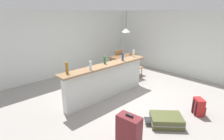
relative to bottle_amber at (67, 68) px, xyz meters
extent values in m
cube|color=gray|center=(1.68, -0.40, -1.17)|extent=(13.00, 13.00, 0.05)
cube|color=silver|center=(1.68, 2.65, 0.11)|extent=(6.60, 0.10, 2.50)
cube|color=silver|center=(4.73, -0.10, 0.11)|extent=(0.10, 6.00, 2.50)
cube|color=silver|center=(1.22, -0.08, -0.66)|extent=(2.80, 0.20, 0.95)
cube|color=#93704C|center=(1.22, -0.08, -0.16)|extent=(2.96, 0.40, 0.05)
cylinder|color=#9E661E|center=(0.00, 0.00, 0.00)|extent=(0.07, 0.07, 0.28)
cylinder|color=silver|center=(0.59, -0.15, -0.03)|extent=(0.06, 0.06, 0.22)
cylinder|color=#2D6B38|center=(1.21, 0.01, -0.03)|extent=(0.07, 0.07, 0.22)
cylinder|color=#284C89|center=(1.85, -0.10, -0.01)|extent=(0.07, 0.07, 0.25)
cylinder|color=silver|center=(2.44, -0.03, -0.02)|extent=(0.06, 0.06, 0.24)
cube|color=brown|center=(3.14, 0.94, -0.42)|extent=(1.10, 0.80, 0.04)
cylinder|color=brown|center=(2.65, 0.60, -0.79)|extent=(0.06, 0.06, 0.70)
cylinder|color=brown|center=(3.63, 0.60, -0.79)|extent=(0.06, 0.06, 0.70)
cylinder|color=brown|center=(2.65, 1.28, -0.79)|extent=(0.06, 0.06, 0.70)
cylinder|color=brown|center=(3.63, 1.28, -0.79)|extent=(0.06, 0.06, 0.70)
cube|color=#9E754C|center=(3.10, 0.36, -0.71)|extent=(0.46, 0.46, 0.04)
cube|color=#9E754C|center=(3.13, 0.54, -0.45)|extent=(0.40, 0.10, 0.48)
cylinder|color=#9E754C|center=(2.92, 0.23, -0.94)|extent=(0.04, 0.04, 0.41)
cylinder|color=#9E754C|center=(3.23, 0.18, -0.94)|extent=(0.04, 0.04, 0.41)
cylinder|color=#9E754C|center=(2.97, 0.54, -0.94)|extent=(0.04, 0.04, 0.41)
cylinder|color=#9E754C|center=(3.28, 0.49, -0.94)|extent=(0.04, 0.04, 0.41)
cube|color=#9E754C|center=(3.23, 1.52, -0.71)|extent=(0.47, 0.47, 0.04)
cube|color=#9E754C|center=(3.20, 1.35, -0.45)|extent=(0.40, 0.11, 0.48)
cylinder|color=#9E754C|center=(3.42, 1.65, -0.94)|extent=(0.04, 0.04, 0.41)
cylinder|color=#9E754C|center=(3.10, 1.71, -0.94)|extent=(0.04, 0.04, 0.41)
cylinder|color=#9E754C|center=(3.36, 1.34, -0.94)|extent=(0.04, 0.04, 0.41)
cylinder|color=#9E754C|center=(3.05, 1.40, -0.94)|extent=(0.04, 0.04, 0.41)
cylinder|color=black|center=(3.15, 0.96, 1.01)|extent=(0.01, 0.01, 0.69)
cone|color=white|center=(3.15, 0.96, 0.62)|extent=(0.34, 0.34, 0.14)
sphere|color=white|center=(3.15, 0.96, 0.54)|extent=(0.07, 0.07, 0.07)
cube|color=#51562D|center=(1.22, -2.01, -1.03)|extent=(0.82, 0.82, 0.22)
cube|color=gray|center=(1.22, -2.01, -1.03)|extent=(0.83, 0.84, 0.02)
cube|color=#2D2D33|center=(0.94, -1.71, -1.03)|extent=(0.23, 0.23, 0.02)
cube|color=red|center=(2.16, -2.33, -0.93)|extent=(0.32, 0.33, 0.42)
cube|color=maroon|center=(2.24, -2.41, -1.01)|extent=(0.19, 0.20, 0.19)
cube|color=black|center=(2.04, -2.32, -0.95)|extent=(0.04, 0.04, 0.36)
cube|color=black|center=(2.13, -2.22, -0.95)|extent=(0.04, 0.04, 0.36)
cube|color=maroon|center=(0.12, -1.86, -0.81)|extent=(0.29, 0.47, 0.60)
cylinder|color=black|center=(0.09, -1.68, -1.11)|extent=(0.04, 0.06, 0.06)
cube|color=#232328|center=(0.12, -1.86, -0.49)|extent=(0.06, 0.14, 0.04)
camera|label=1|loc=(-2.00, -3.61, 1.23)|focal=28.26mm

